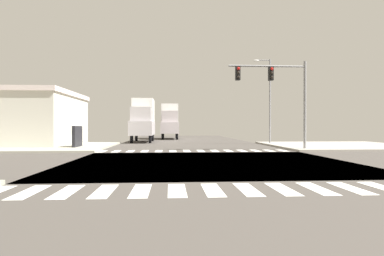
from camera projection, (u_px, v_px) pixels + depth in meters
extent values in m
cube|color=#443F3A|center=(209.00, 162.00, 16.69)|extent=(14.00, 90.00, 0.05)
cube|color=#443F3A|center=(209.00, 162.00, 16.69)|extent=(90.00, 12.00, 0.05)
cube|color=#A09B91|center=(339.00, 145.00, 29.51)|extent=(12.00, 12.00, 0.14)
cube|color=#A19E8E|center=(38.00, 147.00, 27.81)|extent=(12.00, 12.00, 0.14)
cube|color=white|center=(29.00, 192.00, 9.03)|extent=(0.50, 2.00, 0.01)
cube|color=white|center=(67.00, 192.00, 9.09)|extent=(0.50, 2.00, 0.01)
cube|color=white|center=(104.00, 191.00, 9.16)|extent=(0.50, 2.00, 0.01)
cube|color=white|center=(141.00, 191.00, 9.22)|extent=(0.50, 2.00, 0.01)
cube|color=white|center=(177.00, 190.00, 9.29)|extent=(0.50, 2.00, 0.01)
cube|color=white|center=(213.00, 190.00, 9.35)|extent=(0.50, 2.00, 0.01)
cube|color=white|center=(248.00, 189.00, 9.42)|extent=(0.50, 2.00, 0.01)
cube|color=white|center=(282.00, 189.00, 9.48)|extent=(0.50, 2.00, 0.01)
cube|color=white|center=(316.00, 188.00, 9.55)|extent=(0.50, 2.00, 0.01)
cube|color=white|center=(350.00, 188.00, 9.61)|extent=(0.50, 2.00, 0.01)
cube|color=white|center=(383.00, 188.00, 9.68)|extent=(0.50, 2.00, 0.01)
cube|color=white|center=(102.00, 151.00, 23.53)|extent=(0.50, 2.00, 0.01)
cube|color=white|center=(116.00, 151.00, 23.60)|extent=(0.50, 2.00, 0.01)
cube|color=white|center=(131.00, 151.00, 23.66)|extent=(0.50, 2.00, 0.01)
cube|color=white|center=(145.00, 151.00, 23.73)|extent=(0.50, 2.00, 0.01)
cube|color=white|center=(159.00, 151.00, 23.79)|extent=(0.50, 2.00, 0.01)
cube|color=white|center=(173.00, 151.00, 23.86)|extent=(0.50, 2.00, 0.01)
cube|color=white|center=(187.00, 151.00, 23.92)|extent=(0.50, 2.00, 0.01)
cube|color=white|center=(201.00, 151.00, 23.99)|extent=(0.50, 2.00, 0.01)
cube|color=white|center=(214.00, 151.00, 24.05)|extent=(0.50, 2.00, 0.01)
cube|color=white|center=(228.00, 151.00, 24.12)|extent=(0.50, 2.00, 0.01)
cube|color=white|center=(242.00, 151.00, 24.18)|extent=(0.50, 2.00, 0.01)
cube|color=white|center=(255.00, 151.00, 24.25)|extent=(0.50, 2.00, 0.01)
cube|color=white|center=(269.00, 150.00, 24.31)|extent=(0.50, 2.00, 0.01)
cube|color=white|center=(282.00, 150.00, 24.38)|extent=(0.50, 2.00, 0.01)
cylinder|color=gray|center=(305.00, 106.00, 24.63)|extent=(0.20, 0.20, 6.58)
cylinder|color=gray|center=(267.00, 66.00, 24.43)|extent=(5.71, 0.14, 0.14)
cube|color=black|center=(271.00, 74.00, 24.45)|extent=(0.32, 0.40, 1.00)
sphere|color=red|center=(272.00, 69.00, 24.20)|extent=(0.22, 0.22, 0.22)
sphere|color=black|center=(272.00, 73.00, 24.21)|extent=(0.22, 0.22, 0.22)
sphere|color=black|center=(272.00, 77.00, 24.21)|extent=(0.22, 0.22, 0.22)
cube|color=black|center=(238.00, 73.00, 24.29)|extent=(0.32, 0.40, 1.00)
sphere|color=red|center=(238.00, 69.00, 24.04)|extent=(0.22, 0.22, 0.22)
sphere|color=black|center=(238.00, 73.00, 24.05)|extent=(0.22, 0.22, 0.22)
sphere|color=black|center=(238.00, 77.00, 24.05)|extent=(0.22, 0.22, 0.22)
cylinder|color=gray|center=(270.00, 102.00, 32.78)|extent=(0.16, 0.16, 8.35)
cylinder|color=gray|center=(263.00, 60.00, 32.71)|extent=(1.40, 0.10, 0.10)
ellipsoid|color=silver|center=(256.00, 61.00, 32.66)|extent=(0.60, 0.32, 0.20)
cube|color=beige|center=(14.00, 121.00, 30.50)|extent=(10.77, 10.60, 4.51)
cube|color=silver|center=(14.00, 94.00, 30.48)|extent=(11.07, 10.90, 0.40)
cube|color=black|center=(77.00, 137.00, 26.66)|extent=(0.24, 2.20, 1.80)
cylinder|color=black|center=(177.00, 137.00, 43.86)|extent=(0.26, 0.80, 0.80)
cylinder|color=black|center=(162.00, 137.00, 43.74)|extent=(0.26, 0.80, 0.80)
cylinder|color=black|center=(176.00, 136.00, 48.75)|extent=(0.26, 0.80, 0.80)
cylinder|color=black|center=(163.00, 136.00, 48.62)|extent=(0.26, 0.80, 0.80)
cube|color=#B9AEB1|center=(170.00, 128.00, 46.24)|extent=(2.40, 7.20, 1.49)
cube|color=white|center=(170.00, 114.00, 47.30)|extent=(2.30, 4.18, 2.56)
cube|color=#B9AEB1|center=(170.00, 117.00, 44.07)|extent=(2.11, 2.02, 1.49)
cylinder|color=black|center=(150.00, 139.00, 34.89)|extent=(0.26, 0.80, 0.80)
cylinder|color=black|center=(132.00, 139.00, 34.76)|extent=(0.26, 0.80, 0.80)
cylinder|color=black|center=(153.00, 138.00, 39.77)|extent=(0.26, 0.80, 0.80)
cylinder|color=black|center=(136.00, 138.00, 39.65)|extent=(0.26, 0.80, 0.80)
cube|color=#BAB3B7|center=(143.00, 128.00, 37.26)|extent=(2.40, 7.20, 1.49)
cube|color=white|center=(144.00, 111.00, 38.33)|extent=(2.30, 4.18, 2.56)
cube|color=#BAB3B7|center=(141.00, 114.00, 35.10)|extent=(2.11, 2.02, 1.49)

